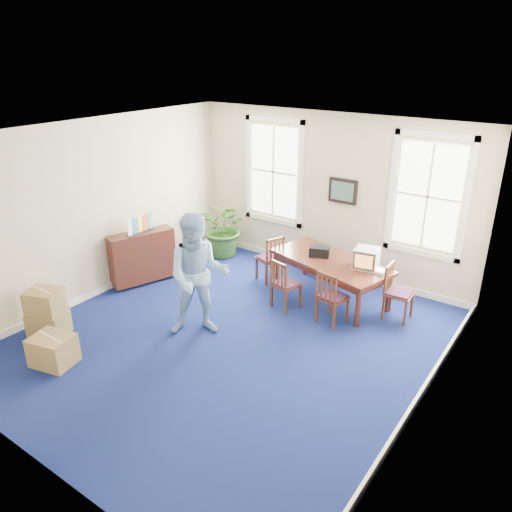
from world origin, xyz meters
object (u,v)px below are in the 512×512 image
Objects in this scene: crt_tv at (366,258)px; credenza at (143,259)px; conference_table at (329,279)px; potted_plant at (225,228)px; man at (198,276)px; chair_near_left at (286,283)px; cardboard_boxes at (60,313)px.

crt_tv reaches higher than credenza.
conference_table is 2.86m from potted_plant.
man is at bearing -101.47° from conference_table.
potted_plant is at bearing 162.65° from crt_tv.
crt_tv reaches higher than chair_near_left.
credenza is at bearing 121.64° from man.
man is 1.36× the size of cardboard_boxes.
conference_table is 1.74× the size of potted_plant.
chair_near_left is 0.46× the size of man.
cardboard_boxes is (-0.04, -4.14, -0.21)m from potted_plant.
chair_near_left is 2.91m from credenza.
crt_tv is at bearing 19.59° from conference_table.
conference_table is 1.76× the size of credenza.
chair_near_left is 2.67m from potted_plant.
chair_near_left is 3.75m from cardboard_boxes.
chair_near_left is (-0.45, -0.76, 0.08)m from conference_table.
cardboard_boxes is at bearing -143.60° from crt_tv.
chair_near_left is at bearing -27.85° from potted_plant.
crt_tv reaches higher than cardboard_boxes.
conference_table is at bearing 24.64° from man.
credenza is at bearing -102.99° from potted_plant.
potted_plant is at bearing 89.50° from cardboard_boxes.
man is (-1.80, -2.32, 0.07)m from crt_tv.
potted_plant reaches higher than conference_table.
man is 2.27m from cardboard_boxes.
credenza is (-2.82, -0.75, 0.03)m from chair_near_left.
man reaches higher than cardboard_boxes.
man is (-1.14, -2.27, 0.63)m from conference_table.
crt_tv is 5.12m from cardboard_boxes.
chair_near_left is 0.73× the size of credenza.
conference_table is 1.50× the size of cardboard_boxes.
chair_near_left is at bearing -154.14° from crt_tv.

